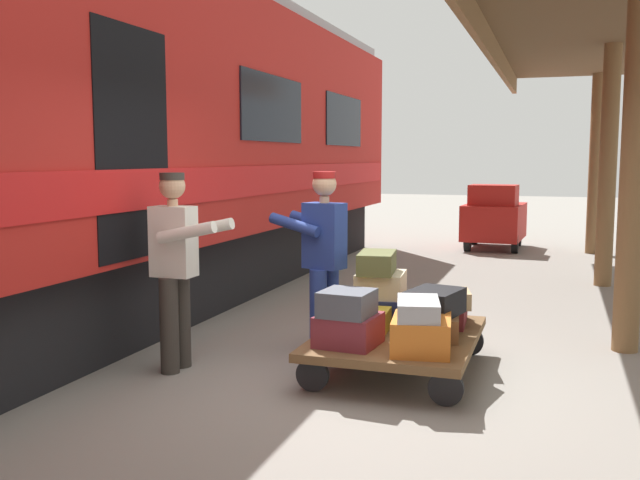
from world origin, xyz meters
The scene contains 17 objects.
ground_plane centered at (0.00, 0.00, 0.00)m, with size 60.00×60.00×0.00m, color gray.
luggage_cart centered at (-0.16, -0.49, 0.29)m, with size 1.31×1.79×0.34m.
suitcase_orange_carryall centered at (-0.46, 0.01, 0.47)m, with size 0.44×0.57×0.27m, color #CC6B23.
suitcase_burgundy_valise centered at (0.13, 0.01, 0.46)m, with size 0.46×0.47×0.25m, color maroon.
suitcase_brown_leather centered at (-0.46, -0.49, 0.43)m, with size 0.44×0.54×0.19m, color brown.
suitcase_yellow_case centered at (0.13, -0.49, 0.43)m, with size 0.41×0.44×0.18m, color gold.
suitcase_navy_fabric centered at (0.13, -0.98, 0.44)m, with size 0.48×0.53×0.21m, color navy.
suitcase_maroon_trunk centered at (-0.46, -0.98, 0.42)m, with size 0.43×0.58×0.16m, color maroon.
suitcase_cream_canvas centered at (0.11, -0.99, 0.66)m, with size 0.42×0.50×0.22m, color beige.
suitcase_tan_vintage centered at (-0.50, -0.96, 0.57)m, with size 0.42×0.40×0.15m, color tan.
suitcase_slate_roller centered at (0.13, 0.05, 0.68)m, with size 0.39×0.40×0.20m, color #4C515B.
suitcase_olive_duffel centered at (0.14, -0.95, 0.87)m, with size 0.31×0.54×0.19m, color brown.
suitcase_gray_aluminum centered at (-0.43, 0.02, 0.67)m, with size 0.32×0.54×0.14m, color #9EA0A5.
suitcase_black_hardshell centered at (-0.48, -0.46, 0.63)m, with size 0.38×0.51×0.21m, color black.
porter_in_overalls centered at (0.61, -0.77, 0.93)m, with size 0.73×0.54×1.70m.
porter_by_door centered at (1.65, 0.06, 0.93)m, with size 0.67×0.43×1.70m.
baggage_tug centered at (-0.22, -9.22, 0.63)m, with size 1.20×1.76×1.30m.
Camera 1 is at (-1.42, 5.34, 1.83)m, focal length 39.80 mm.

